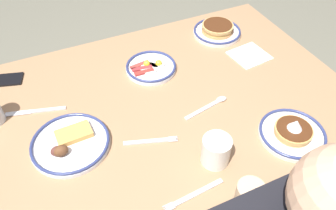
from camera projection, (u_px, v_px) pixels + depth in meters
The scene contains 13 objects.
ground_plane at pixel (166, 204), 1.78m from camera, with size 6.00×6.00×0.00m, color #6B6959.
dining_table at pixel (165, 116), 1.29m from camera, with size 1.41×0.99×0.75m.
plate_near_main at pixel (217, 30), 1.55m from camera, with size 0.22×0.22×0.05m.
plate_center_pancakes at pixel (151, 67), 1.37m from camera, with size 0.21×0.21×0.04m.
plate_far_companion at pixel (70, 143), 1.09m from camera, with size 0.26×0.26×0.05m.
plate_far_side at pixel (293, 133), 1.12m from camera, with size 0.22×0.22×0.08m.
coffee_mug at pixel (216, 150), 1.03m from camera, with size 0.10×0.11×0.10m.
cell_phone at pixel (4, 80), 1.33m from camera, with size 0.14×0.07×0.01m, color black.
paper_napkin at pixel (249, 55), 1.45m from camera, with size 0.15×0.14×0.00m, color white.
fork_near at pixel (151, 141), 1.11m from camera, with size 0.18×0.07×0.01m.
fork_far at pixel (194, 195), 0.97m from camera, with size 0.20×0.03×0.01m.
butter_knife at pixel (36, 111), 1.21m from camera, with size 0.21×0.07×0.01m.
tea_spoon at pixel (212, 104), 1.23m from camera, with size 0.19×0.05×0.01m.
Camera 1 is at (0.36, 0.81, 1.63)m, focal length 36.01 mm.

